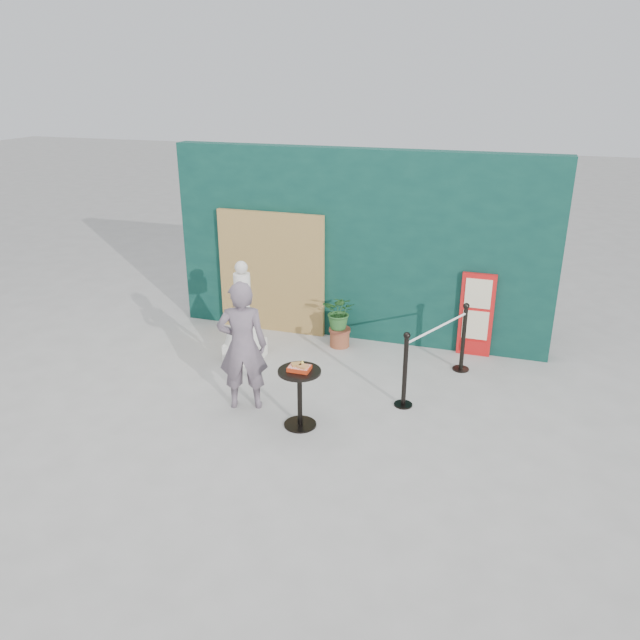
{
  "coord_description": "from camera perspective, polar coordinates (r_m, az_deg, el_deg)",
  "views": [
    {
      "loc": [
        2.35,
        -6.07,
        4.03
      ],
      "look_at": [
        0.0,
        1.2,
        1.0
      ],
      "focal_mm": 35.0,
      "sensor_mm": 36.0,
      "label": 1
    }
  ],
  "objects": [
    {
      "name": "bamboo_fence",
      "position": [
        10.22,
        -4.48,
        4.32
      ],
      "size": [
        1.8,
        0.08,
        2.0
      ],
      "primitive_type": "cube",
      "color": "tan",
      "rests_on": "ground"
    },
    {
      "name": "menu_board",
      "position": [
        9.64,
        14.09,
        0.44
      ],
      "size": [
        0.5,
        0.07,
        1.3
      ],
      "color": "red",
      "rests_on": "ground"
    },
    {
      "name": "back_wall",
      "position": [
        9.84,
        3.52,
        6.71
      ],
      "size": [
        6.0,
        0.3,
        3.0
      ],
      "primitive_type": "cube",
      "color": "#0B312C",
      "rests_on": "ground"
    },
    {
      "name": "cafe_table",
      "position": [
        7.53,
        -1.87,
        -6.33
      ],
      "size": [
        0.52,
        0.52,
        0.75
      ],
      "color": "black",
      "rests_on": "ground"
    },
    {
      "name": "stanchion_barrier",
      "position": [
        8.59,
        10.55,
        -3.06
      ],
      "size": [
        0.84,
        1.54,
        1.03
      ],
      "color": "black",
      "rests_on": "ground"
    },
    {
      "name": "food_basket",
      "position": [
        7.4,
        -1.88,
        -4.35
      ],
      "size": [
        0.26,
        0.19,
        0.11
      ],
      "color": "red",
      "rests_on": "cafe_table"
    },
    {
      "name": "ground",
      "position": [
        7.65,
        -2.81,
        -10.16
      ],
      "size": [
        60.0,
        60.0,
        0.0
      ],
      "primitive_type": "plane",
      "color": "#ADAAA5",
      "rests_on": "ground"
    },
    {
      "name": "planter",
      "position": [
        9.71,
        1.83,
        0.31
      ],
      "size": [
        0.51,
        0.44,
        0.86
      ],
      "color": "brown",
      "rests_on": "ground"
    },
    {
      "name": "woman",
      "position": [
        7.87,
        -7.1,
        -2.36
      ],
      "size": [
        0.72,
        0.59,
        1.7
      ],
      "primitive_type": "imported",
      "rotation": [
        0.0,
        0.0,
        3.49
      ],
      "color": "slate",
      "rests_on": "ground"
    },
    {
      "name": "statue",
      "position": [
        9.29,
        -6.99,
        -0.01
      ],
      "size": [
        0.6,
        0.6,
        1.53
      ],
      "color": "white",
      "rests_on": "ground"
    }
  ]
}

